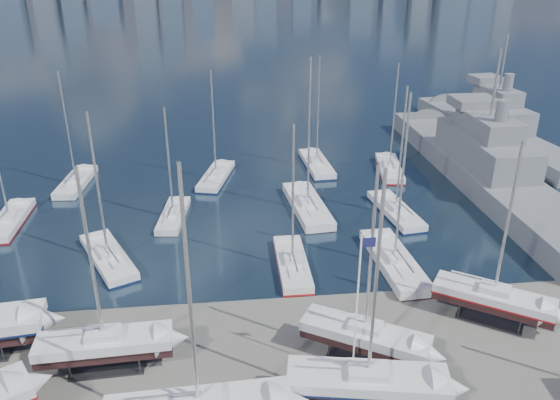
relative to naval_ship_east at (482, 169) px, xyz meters
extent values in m
plane|color=#605E59|center=(-31.35, -33.47, -1.67)|extent=(1400.00, 1400.00, 0.00)
cube|color=#1A2E3C|center=(-31.35, 276.53, -1.82)|extent=(1400.00, 600.00, 0.40)
cube|color=#2D2D33|center=(-41.54, -30.64, -1.59)|extent=(5.16, 2.55, 0.16)
cube|color=black|center=(-41.54, -30.64, -0.10)|extent=(9.29, 2.61, 0.74)
cube|color=silver|center=(-41.54, -30.64, 0.64)|extent=(9.31, 3.00, 0.74)
cube|color=silver|center=(-41.54, -30.64, 1.26)|extent=(2.37, 1.65, 0.50)
cylinder|color=#B2B2B7|center=(-41.54, -30.64, 7.22)|extent=(0.22, 0.22, 12.42)
cylinder|color=#B2B2B7|center=(-34.87, -37.86, 8.70)|extent=(0.22, 0.22, 14.82)
cube|color=#2D2D33|center=(-23.42, -31.70, -1.59)|extent=(5.45, 4.54, 0.16)
cube|color=black|center=(-23.42, -31.70, -0.10)|extent=(8.87, 6.55, 0.73)
cube|color=silver|center=(-23.42, -31.70, 0.62)|extent=(9.07, 6.87, 0.73)
cube|color=silver|center=(-23.42, -31.70, 1.23)|extent=(2.73, 2.48, 0.50)
cylinder|color=#B2B2B7|center=(-23.42, -31.70, 7.10)|extent=(0.22, 0.22, 12.24)
cube|color=black|center=(-24.44, -36.36, -0.06)|extent=(10.36, 4.22, 0.81)
cube|color=silver|center=(-24.44, -36.36, 0.75)|extent=(10.44, 4.64, 0.81)
cube|color=#0C183F|center=(-24.44, -36.36, 0.37)|extent=(10.55, 4.68, 0.16)
cube|color=silver|center=(-24.44, -36.36, 1.40)|extent=(2.79, 2.13, 0.50)
cylinder|color=#B2B2B7|center=(-24.44, -36.36, 7.96)|extent=(0.22, 0.22, 13.63)
cube|color=#2D2D33|center=(-12.24, -28.27, -1.59)|extent=(5.39, 4.69, 0.16)
cube|color=black|center=(-12.24, -28.27, -0.10)|extent=(8.67, 6.89, 0.72)
cube|color=silver|center=(-12.24, -28.27, 0.62)|extent=(8.89, 7.21, 0.72)
cube|color=maroon|center=(-12.24, -28.27, 0.29)|extent=(8.97, 7.28, 0.14)
cube|color=silver|center=(-12.24, -28.27, 1.23)|extent=(2.72, 2.53, 0.50)
cylinder|color=#B2B2B7|center=(-12.24, -28.27, 7.08)|extent=(0.22, 0.22, 12.21)
cube|color=black|center=(-56.06, -6.42, -1.93)|extent=(2.51, 9.87, 0.79)
cube|color=silver|center=(-56.06, -6.42, -1.14)|extent=(2.92, 9.88, 0.79)
cube|color=maroon|center=(-56.06, -6.42, -1.51)|extent=(2.95, 9.97, 0.16)
cube|color=silver|center=(-56.06, -6.42, -0.50)|extent=(1.69, 2.49, 0.50)
cube|color=black|center=(-51.46, 4.12, -1.93)|extent=(3.15, 10.08, 0.79)
cube|color=silver|center=(-51.46, 4.12, -1.14)|extent=(3.56, 10.11, 0.79)
cube|color=silver|center=(-51.46, 4.12, -0.49)|extent=(1.86, 2.60, 0.50)
cylinder|color=#B2B2B7|center=(-51.46, 4.12, 5.95)|extent=(0.22, 0.22, 13.39)
cube|color=black|center=(-44.08, -15.68, -1.94)|extent=(6.55, 10.15, 0.81)
cube|color=silver|center=(-44.08, -15.68, -1.13)|extent=(6.93, 10.33, 0.81)
cube|color=#0C183F|center=(-44.08, -15.68, -1.50)|extent=(7.00, 10.43, 0.16)
cube|color=silver|center=(-44.08, -15.68, -0.48)|extent=(2.62, 3.01, 0.50)
cylinder|color=#B2B2B7|center=(-44.08, -15.68, 6.09)|extent=(0.22, 0.22, 13.64)
cube|color=black|center=(-38.56, -7.01, -1.89)|extent=(3.04, 8.87, 0.70)
cube|color=silver|center=(-38.56, -7.01, -1.20)|extent=(3.40, 8.92, 0.70)
cube|color=silver|center=(-38.56, -7.01, -0.60)|extent=(1.70, 2.33, 0.50)
cylinder|color=#B2B2B7|center=(-38.56, -7.01, 5.02)|extent=(0.22, 0.22, 11.74)
cube|color=black|center=(-33.86, 4.12, -1.93)|extent=(4.74, 10.14, 0.79)
cube|color=silver|center=(-33.86, 4.12, -1.14)|extent=(5.14, 10.24, 0.79)
cube|color=#0C183F|center=(-33.86, 4.12, -1.51)|extent=(5.19, 10.35, 0.16)
cube|color=silver|center=(-33.86, 4.12, -0.50)|extent=(2.22, 2.80, 0.50)
cylinder|color=#B2B2B7|center=(-33.86, 4.12, 5.91)|extent=(0.22, 0.22, 13.32)
cube|color=black|center=(-26.88, -18.71, -1.92)|extent=(2.34, 9.57, 0.76)
cube|color=silver|center=(-26.88, -18.71, -1.16)|extent=(2.74, 9.57, 0.76)
cube|color=maroon|center=(-26.88, -18.71, -1.51)|extent=(2.77, 9.67, 0.15)
cube|color=silver|center=(-26.88, -18.71, -0.52)|extent=(1.62, 2.40, 0.50)
cylinder|color=#B2B2B7|center=(-26.88, -18.71, 5.68)|extent=(0.22, 0.22, 12.90)
cube|color=black|center=(-23.53, -6.37, -2.00)|extent=(3.90, 12.14, 0.95)
cube|color=silver|center=(-23.53, -6.37, -1.04)|extent=(4.40, 12.19, 0.95)
cube|color=silver|center=(-23.53, -6.37, -0.32)|extent=(2.27, 3.15, 0.50)
cylinder|color=#B2B2B7|center=(-23.53, -6.37, 7.49)|extent=(0.22, 0.22, 16.11)
cube|color=black|center=(-20.14, 7.19, -1.95)|extent=(3.09, 10.59, 0.84)
cube|color=silver|center=(-20.14, 7.19, -1.11)|extent=(3.53, 10.61, 0.84)
cube|color=#0C183F|center=(-20.14, 7.19, -1.50)|extent=(3.56, 10.72, 0.17)
cube|color=silver|center=(-20.14, 7.19, -0.45)|extent=(1.91, 2.71, 0.50)
cylinder|color=#B2B2B7|center=(-20.14, 7.19, 6.37)|extent=(0.22, 0.22, 14.12)
cube|color=black|center=(-17.39, -19.45, -1.98)|extent=(3.35, 11.50, 0.91)
cube|color=silver|center=(-17.39, -19.45, -1.07)|extent=(3.83, 11.53, 0.91)
cube|color=silver|center=(-17.39, -19.45, -0.37)|extent=(2.07, 2.95, 0.50)
cylinder|color=#B2B2B7|center=(-17.39, -19.45, 7.05)|extent=(0.22, 0.22, 15.34)
cube|color=black|center=(-13.89, -8.61, -1.94)|extent=(3.64, 10.25, 0.80)
cube|color=silver|center=(-13.89, -8.61, -1.13)|extent=(4.06, 10.30, 0.80)
cube|color=#0C183F|center=(-13.89, -8.61, -1.50)|extent=(4.10, 10.40, 0.16)
cube|color=silver|center=(-13.89, -8.61, -0.48)|extent=(1.99, 2.70, 0.50)
cylinder|color=#B2B2B7|center=(-13.89, -8.61, 6.03)|extent=(0.22, 0.22, 13.54)
cube|color=black|center=(-10.66, 4.52, -1.94)|extent=(4.01, 10.27, 0.80)
cube|color=silver|center=(-10.66, 4.52, -1.14)|extent=(4.42, 10.34, 0.80)
cube|color=maroon|center=(-10.66, 4.52, -1.50)|extent=(4.47, 10.44, 0.16)
cube|color=silver|center=(-10.66, 4.52, -0.49)|extent=(2.07, 2.75, 0.50)
cylinder|color=#B2B2B7|center=(-10.66, 4.52, 6.02)|extent=(0.22, 0.22, 13.51)
cube|color=#575B60|center=(0.00, -0.07, -1.18)|extent=(8.09, 48.64, 4.37)
cube|color=#575B60|center=(0.00, -0.07, 2.81)|extent=(6.33, 17.05, 3.60)
cube|color=#575B60|center=(0.00, -0.07, 5.81)|extent=(4.73, 9.75, 2.40)
cube|color=#575B60|center=(-0.03, 4.79, 7.51)|extent=(5.47, 4.89, 1.20)
cylinder|color=#B2B2B7|center=(0.00, -0.07, 11.01)|extent=(0.30, 0.30, 8.00)
cube|color=#575B60|center=(9.51, 16.59, -1.26)|extent=(10.66, 40.15, 3.57)
cube|color=#575B60|center=(9.51, 16.59, 2.33)|extent=(6.57, 14.37, 3.60)
cube|color=#575B60|center=(9.51, 16.59, 5.33)|extent=(4.66, 8.31, 2.40)
cube|color=#575B60|center=(9.07, 20.53, 7.03)|extent=(4.85, 4.43, 1.20)
cylinder|color=#B2B2B7|center=(9.51, 16.59, 10.53)|extent=(0.30, 0.30, 8.00)
cylinder|color=white|center=(-24.59, -33.28, 3.82)|extent=(0.12, 0.12, 10.96)
cube|color=#151644|center=(-24.13, -33.28, 8.75)|extent=(0.91, 0.05, 0.64)
camera|label=1|loc=(-32.78, -62.09, 24.85)|focal=35.00mm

